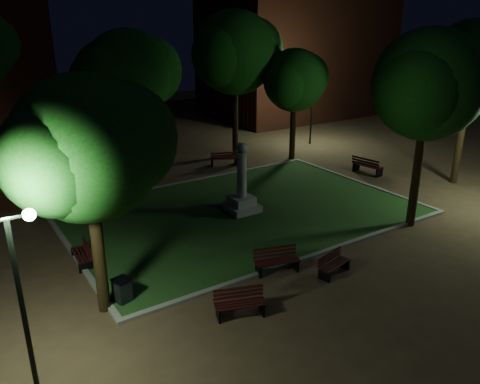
% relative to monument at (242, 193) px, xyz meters
% --- Properties ---
extents(ground, '(80.00, 80.00, 0.00)m').
position_rel_monument_xyz_m(ground, '(0.00, -2.00, -0.96)').
color(ground, '#4F3825').
extents(lawn, '(15.00, 10.00, 0.08)m').
position_rel_monument_xyz_m(lawn, '(0.00, 0.00, -0.92)').
color(lawn, '#24471A').
rests_on(lawn, ground).
extents(lawn_kerb, '(15.40, 10.40, 0.12)m').
position_rel_monument_xyz_m(lawn_kerb, '(0.00, 0.00, -0.90)').
color(lawn_kerb, slate).
rests_on(lawn_kerb, ground).
extents(monument, '(1.40, 1.40, 3.20)m').
position_rel_monument_xyz_m(monument, '(0.00, 0.00, 0.00)').
color(monument, '#ABA59D').
rests_on(monument, lawn).
extents(building_far, '(16.00, 10.00, 12.00)m').
position_rel_monument_xyz_m(building_far, '(18.00, 18.00, 5.04)').
color(building_far, '#521F12').
rests_on(building_far, ground).
extents(tree_west, '(4.97, 4.06, 7.06)m').
position_rel_monument_xyz_m(tree_west, '(-7.65, -4.18, 4.06)').
color(tree_west, black).
rests_on(tree_west, ground).
extents(tree_north_wl, '(5.28, 4.31, 8.02)m').
position_rel_monument_xyz_m(tree_north_wl, '(-2.68, 5.72, 4.89)').
color(tree_north_wl, black).
rests_on(tree_north_wl, ground).
extents(tree_north_er, '(6.28, 5.13, 9.05)m').
position_rel_monument_xyz_m(tree_north_er, '(5.21, 8.43, 5.52)').
color(tree_north_er, black).
rests_on(tree_north_er, ground).
extents(tree_ne, '(4.67, 3.81, 6.82)m').
position_rel_monument_xyz_m(tree_ne, '(7.79, 5.80, 3.95)').
color(tree_ne, black).
rests_on(tree_ne, ground).
extents(tree_east, '(5.93, 4.84, 8.47)m').
position_rel_monument_xyz_m(tree_east, '(12.13, -2.78, 5.09)').
color(tree_east, black).
rests_on(tree_east, ground).
extents(tree_se, '(5.36, 4.37, 8.13)m').
position_rel_monument_xyz_m(tree_se, '(5.36, -5.19, 4.98)').
color(tree_se, black).
rests_on(tree_se, ground).
extents(tree_far_north, '(4.98, 4.06, 7.45)m').
position_rel_monument_xyz_m(tree_far_north, '(-2.42, 9.13, 4.45)').
color(tree_far_north, black).
rests_on(tree_far_north, ground).
extents(lamppost_sw, '(1.18, 0.28, 4.49)m').
position_rel_monument_xyz_m(lamppost_sw, '(-10.13, -6.43, 2.18)').
color(lamppost_sw, black).
rests_on(lamppost_sw, ground).
extents(lamppost_ne, '(1.18, 0.28, 4.32)m').
position_rel_monument_xyz_m(lamppost_ne, '(11.29, 8.13, 2.08)').
color(lamppost_ne, black).
rests_on(lamppost_ne, ground).
extents(bench_near_left, '(1.67, 0.98, 0.87)m').
position_rel_monument_xyz_m(bench_near_left, '(-1.98, -5.19, -0.55)').
color(bench_near_left, black).
rests_on(bench_near_left, ground).
extents(bench_near_right, '(1.45, 0.78, 0.76)m').
position_rel_monument_xyz_m(bench_near_right, '(-0.44, -6.39, -0.60)').
color(bench_near_right, black).
rests_on(bench_near_right, ground).
extents(bench_west_near, '(1.60, 1.01, 0.83)m').
position_rel_monument_xyz_m(bench_west_near, '(-4.47, -6.66, -0.56)').
color(bench_west_near, black).
rests_on(bench_west_near, ground).
extents(bench_left_side, '(0.60, 1.47, 0.79)m').
position_rel_monument_xyz_m(bench_left_side, '(-7.45, -0.94, -0.59)').
color(bench_left_side, black).
rests_on(bench_left_side, ground).
extents(bench_right_side, '(0.86, 1.86, 0.98)m').
position_rel_monument_xyz_m(bench_right_side, '(9.21, 0.87, -0.49)').
color(bench_right_side, black).
rests_on(bench_right_side, ground).
extents(bench_far_side, '(1.76, 1.15, 0.91)m').
position_rel_monument_xyz_m(bench_far_side, '(3.20, 6.78, -0.53)').
color(bench_far_side, black).
rests_on(bench_far_side, ground).
extents(trash_bin, '(0.61, 0.61, 0.85)m').
position_rel_monument_xyz_m(trash_bin, '(-7.15, -4.15, -0.53)').
color(trash_bin, black).
rests_on(trash_bin, ground).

